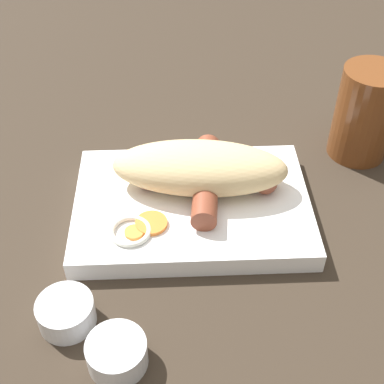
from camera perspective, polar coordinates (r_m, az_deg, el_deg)
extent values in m
plane|color=#33281E|center=(0.62, 0.00, -2.31)|extent=(3.00, 3.00, 0.00)
cube|color=white|center=(0.61, 0.00, -1.51)|extent=(0.27, 0.18, 0.02)
ellipsoid|color=#DBBC84|center=(0.60, 0.85, 2.61)|extent=(0.21, 0.10, 0.05)
cylinder|color=brown|center=(0.61, 1.52, 1.30)|extent=(0.04, 0.14, 0.03)
sphere|color=brown|center=(0.61, 7.86, 1.05)|extent=(0.03, 0.03, 0.03)
sphere|color=brown|center=(0.61, -4.79, 1.54)|extent=(0.03, 0.03, 0.03)
cylinder|color=orange|center=(0.57, -6.19, -4.30)|extent=(0.02, 0.02, 0.00)
cylinder|color=orange|center=(0.57, -4.36, -3.34)|extent=(0.04, 0.04, 0.00)
torus|color=silver|center=(0.57, -6.59, -4.16)|extent=(0.04, 0.04, 0.01)
cylinder|color=silver|center=(0.53, -13.28, -12.43)|extent=(0.05, 0.05, 0.03)
cylinder|color=gold|center=(0.54, -13.14, -12.93)|extent=(0.04, 0.04, 0.01)
cylinder|color=silver|center=(0.50, -8.01, -16.70)|extent=(0.05, 0.05, 0.03)
cylinder|color=maroon|center=(0.50, -7.92, -17.17)|extent=(0.04, 0.04, 0.01)
cylinder|color=brown|center=(0.70, 17.97, 7.98)|extent=(0.07, 0.07, 0.12)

